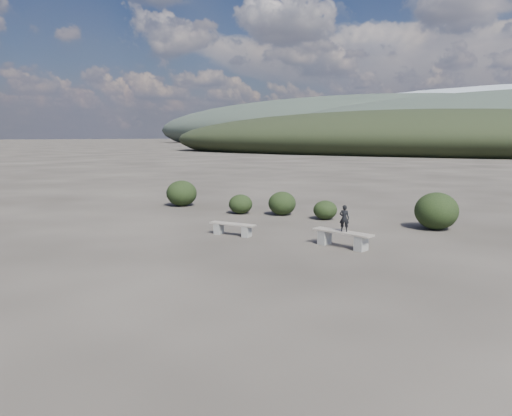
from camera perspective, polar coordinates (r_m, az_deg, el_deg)
The scene contains 9 objects.
ground at distance 13.49m, azimuth -7.94°, elevation -6.43°, with size 1200.00×1200.00×0.00m, color #2B2621.
bench_left at distance 17.21m, azimuth -2.70°, elevation -2.31°, with size 1.71×0.50×0.42m.
bench_right at distance 15.57m, azimuth 9.84°, elevation -3.35°, with size 2.05×0.75×0.50m.
seated_person at distance 15.44m, azimuth 10.06°, elevation -1.16°, with size 0.30×0.20×0.82m, color black.
shrub_a at distance 22.04m, azimuth -1.77°, elevation 0.45°, with size 1.04×1.04×0.85m, color black.
shrub_b at distance 21.66m, azimuth 3.00°, elevation 0.54°, with size 1.19×1.19×1.02m, color black.
shrub_c at distance 20.69m, azimuth 7.91°, elevation -0.22°, with size 0.98×0.98×0.78m, color black.
shrub_d at distance 19.40m, azimuth 19.93°, elevation -0.32°, with size 1.56×1.56×1.37m, color black.
shrub_f at distance 24.72m, azimuth -8.50°, elevation 1.68°, with size 1.49×1.49×1.26m, color black.
Camera 1 is at (8.73, -9.72, 3.38)m, focal length 35.00 mm.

